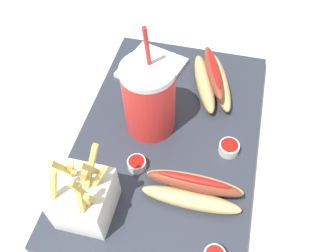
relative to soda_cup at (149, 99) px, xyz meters
The scene contains 9 objects.
ground_plane 0.11m from the soda_cup, 117.80° to the right, with size 2.40×2.40×0.02m, color silver.
food_tray 0.09m from the soda_cup, 117.80° to the right, with size 0.48×0.31×0.02m, color #2D333D.
soda_cup is the anchor object (origin of this frame).
fries_basket 0.19m from the soda_cup, 164.84° to the left, with size 0.08×0.08×0.15m.
hot_dog_1 0.15m from the soda_cup, 39.71° to the right, with size 0.16×0.11×0.06m.
hot_dog_2 0.17m from the soda_cup, 140.75° to the right, with size 0.06×0.16×0.06m.
ketchup_cup_1 0.11m from the soda_cup, behind, with size 0.03×0.03×0.02m.
ketchup_cup_3 0.16m from the soda_cup, 100.26° to the right, with size 0.03×0.03×0.02m.
napkin_stack 0.15m from the soda_cup, 13.86° to the left, with size 0.11×0.11×0.01m, color white.
Camera 1 is at (-0.35, -0.08, 0.53)m, focal length 37.78 mm.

